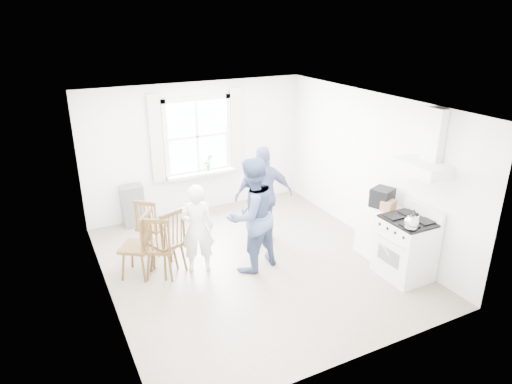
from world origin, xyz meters
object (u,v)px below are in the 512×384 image
object	(u,v)px
gas_stove	(405,247)
windsor_chair_c	(142,238)
windsor_chair_a	(171,235)
person_left	(197,229)
low_cabinet	(378,230)
windsor_chair_b	(148,221)
person_right	(264,195)
person_mid	(251,215)
stereo_stack	(382,197)

from	to	relation	value
gas_stove	windsor_chair_c	distance (m)	4.00
windsor_chair_a	person_left	world-z (taller)	person_left
windsor_chair_a	low_cabinet	bearing A→B (deg)	-16.29
windsor_chair_b	person_right	xyz separation A→B (m)	(1.92, -0.45, 0.26)
low_cabinet	person_left	world-z (taller)	person_left
gas_stove	low_cabinet	bearing A→B (deg)	84.32
person_right	person_mid	bearing A→B (deg)	63.47
windsor_chair_b	person_mid	size ratio (longest dim) A/B	0.54
low_cabinet	person_mid	world-z (taller)	person_mid
windsor_chair_b	person_left	size ratio (longest dim) A/B	0.69
gas_stove	stereo_stack	distance (m)	0.88
person_right	windsor_chair_b	bearing A→B (deg)	-0.01
gas_stove	windsor_chair_b	world-z (taller)	gas_stove
low_cabinet	person_mid	distance (m)	2.19
gas_stove	windsor_chair_a	bearing A→B (deg)	152.55
windsor_chair_c	person_right	xyz separation A→B (m)	(2.18, 0.20, 0.22)
person_mid	windsor_chair_a	bearing A→B (deg)	-33.57
windsor_chair_c	person_left	distance (m)	0.83
windsor_chair_a	gas_stove	bearing A→B (deg)	-27.45
windsor_chair_b	person_mid	xyz separation A→B (m)	(1.32, -1.18, 0.31)
stereo_stack	windsor_chair_a	xyz separation A→B (m)	(-3.23, 0.97, -0.38)
stereo_stack	person_left	distance (m)	2.99
low_cabinet	windsor_chair_b	bearing A→B (deg)	152.80
windsor_chair_c	person_right	size ratio (longest dim) A/B	0.61
stereo_stack	person_left	world-z (taller)	person_left
stereo_stack	person_left	xyz separation A→B (m)	(-2.83, 0.90, -0.33)
stereo_stack	windsor_chair_c	bearing A→B (deg)	162.85
windsor_chair_a	person_right	size ratio (longest dim) A/B	0.63
windsor_chair_c	person_mid	xyz separation A→B (m)	(1.57, -0.53, 0.27)
gas_stove	stereo_stack	world-z (taller)	stereo_stack
windsor_chair_a	windsor_chair_c	xyz separation A→B (m)	(-0.40, 0.15, -0.02)
windsor_chair_a	person_mid	size ratio (longest dim) A/B	0.60
person_mid	windsor_chair_c	bearing A→B (deg)	-34.04
low_cabinet	person_left	bearing A→B (deg)	163.04
stereo_stack	person_mid	xyz separation A→B (m)	(-2.06, 0.59, -0.13)
low_cabinet	person_mid	size ratio (longest dim) A/B	0.49
low_cabinet	person_right	distance (m)	2.00
windsor_chair_b	person_right	distance (m)	1.99
person_mid	person_right	world-z (taller)	person_mid
gas_stove	windsor_chair_a	distance (m)	3.58
person_left	person_mid	xyz separation A→B (m)	(0.78, -0.31, 0.19)
person_mid	person_left	bearing A→B (deg)	-36.93
stereo_stack	person_mid	world-z (taller)	person_mid
stereo_stack	person_mid	bearing A→B (deg)	164.05
gas_stove	person_left	size ratio (longest dim) A/B	0.77
stereo_stack	windsor_chair_a	world-z (taller)	stereo_stack
person_mid	person_right	distance (m)	0.95
stereo_stack	windsor_chair_b	xyz separation A→B (m)	(-3.38, 1.77, -0.44)
stereo_stack	windsor_chair_c	xyz separation A→B (m)	(-3.63, 1.12, -0.40)
gas_stove	windsor_chair_a	xyz separation A→B (m)	(-3.17, 1.65, 0.19)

